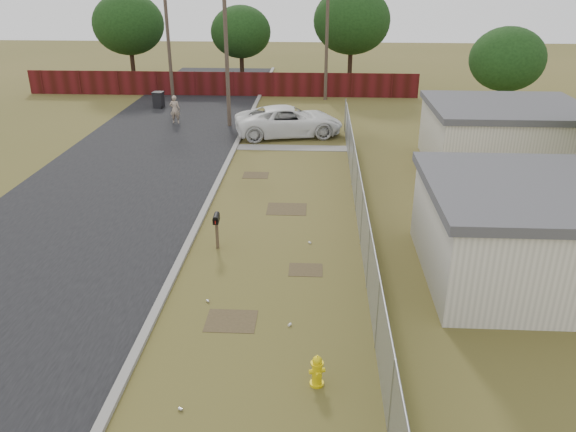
# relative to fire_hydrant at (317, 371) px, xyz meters

# --- Properties ---
(ground) EXTENTS (120.00, 120.00, 0.00)m
(ground) POSITION_rel_fire_hydrant_xyz_m (-1.60, 7.47, -0.39)
(ground) COLOR brown
(ground) RESTS_ON ground
(street) EXTENTS (15.10, 60.00, 0.12)m
(street) POSITION_rel_fire_hydrant_xyz_m (-8.35, 15.52, -0.37)
(street) COLOR black
(street) RESTS_ON ground
(chainlink_fence) EXTENTS (0.10, 27.06, 2.02)m
(chainlink_fence) POSITION_rel_fire_hydrant_xyz_m (1.52, 8.50, 0.41)
(chainlink_fence) COLOR gray
(chainlink_fence) RESTS_ON ground
(privacy_fence) EXTENTS (30.00, 0.12, 1.80)m
(privacy_fence) POSITION_rel_fire_hydrant_xyz_m (-7.60, 32.47, 0.51)
(privacy_fence) COLOR #4E1012
(privacy_fence) RESTS_ON ground
(utility_poles) EXTENTS (12.60, 8.24, 9.00)m
(utility_poles) POSITION_rel_fire_hydrant_xyz_m (-5.26, 28.14, 4.30)
(utility_poles) COLOR brown
(utility_poles) RESTS_ON ground
(houses) EXTENTS (9.30, 17.24, 3.10)m
(houses) POSITION_rel_fire_hydrant_xyz_m (8.10, 10.61, 1.17)
(houses) COLOR silver
(houses) RESTS_ON ground
(horizon_trees) EXTENTS (33.32, 31.94, 7.78)m
(horizon_trees) POSITION_rel_fire_hydrant_xyz_m (-0.76, 31.03, 4.24)
(horizon_trees) COLOR #332117
(horizon_trees) RESTS_ON ground
(fire_hydrant) EXTENTS (0.41, 0.41, 0.84)m
(fire_hydrant) POSITION_rel_fire_hydrant_xyz_m (0.00, 0.00, 0.00)
(fire_hydrant) COLOR yellow
(fire_hydrant) RESTS_ON ground
(mailbox) EXTENTS (0.22, 0.56, 1.30)m
(mailbox) POSITION_rel_fire_hydrant_xyz_m (-3.52, 6.87, 0.63)
(mailbox) COLOR brown
(mailbox) RESTS_ON ground
(pickup_truck) EXTENTS (6.69, 4.16, 1.73)m
(pickup_truck) POSITION_rel_fire_hydrant_xyz_m (-1.79, 21.49, 0.47)
(pickup_truck) COLOR white
(pickup_truck) RESTS_ON ground
(pedestrian) EXTENTS (0.65, 0.43, 1.76)m
(pedestrian) POSITION_rel_fire_hydrant_xyz_m (-9.09, 23.97, 0.49)
(pedestrian) COLOR tan
(pedestrian) RESTS_ON ground
(trash_bin) EXTENTS (0.78, 0.86, 1.12)m
(trash_bin) POSITION_rel_fire_hydrant_xyz_m (-11.30, 28.19, 0.18)
(trash_bin) COLOR black
(trash_bin) RESTS_ON ground
(scattered_litter) EXTENTS (3.03, 8.53, 0.07)m
(scattered_litter) POSITION_rel_fire_hydrant_xyz_m (-1.82, 3.03, -0.35)
(scattered_litter) COLOR silver
(scattered_litter) RESTS_ON ground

